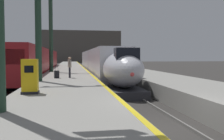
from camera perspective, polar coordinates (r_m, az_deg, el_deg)
name	(u,v)px	position (r m, az deg, el deg)	size (l,w,h in m)	color
ground_plane	(168,129)	(10.28, 12.48, -12.65)	(260.00, 260.00, 0.00)	#33302D
platform_left	(68,74)	(34.03, -9.72, -0.80)	(4.80, 110.00, 1.05)	gray
platform_right	(129,73)	(34.89, 3.71, -0.67)	(4.80, 110.00, 1.05)	gray
platform_left_safety_stripe	(86,69)	(34.05, -5.89, 0.12)	(0.20, 107.80, 0.01)	yellow
rail_main_left	(92,75)	(36.92, -4.54, -1.20)	(0.08, 110.00, 0.12)	slate
rail_main_right	(102,75)	(37.06, -2.22, -1.17)	(0.08, 110.00, 0.12)	slate
rail_secondary_left	(34,76)	(37.16, -17.09, -1.29)	(0.08, 110.00, 0.12)	slate
rail_secondary_right	(45,76)	(36.98, -14.79, -1.28)	(0.08, 110.00, 0.12)	slate
highspeed_train_main	(100,63)	(33.50, -2.81, 1.59)	(2.92, 37.40, 3.60)	silver
regional_train_adjacent	(39,61)	(37.46, -15.89, 1.93)	(2.85, 36.60, 3.80)	maroon
station_column_far	(51,17)	(29.96, -13.54, 11.44)	(4.00, 0.68, 10.36)	#1E3828
passenger_near_edge	(70,66)	(20.81, -9.44, 0.98)	(0.29, 0.56, 1.69)	#23232D
rolling_suitcase	(57,74)	(20.73, -12.24, -0.95)	(0.40, 0.22, 0.98)	black
ticket_machine_yellow	(30,78)	(12.35, -17.83, -1.65)	(0.76, 0.62, 1.60)	yellow
terminus_back_wall	(80,47)	(111.34, -7.23, 5.17)	(36.00, 2.00, 14.00)	#4C4742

